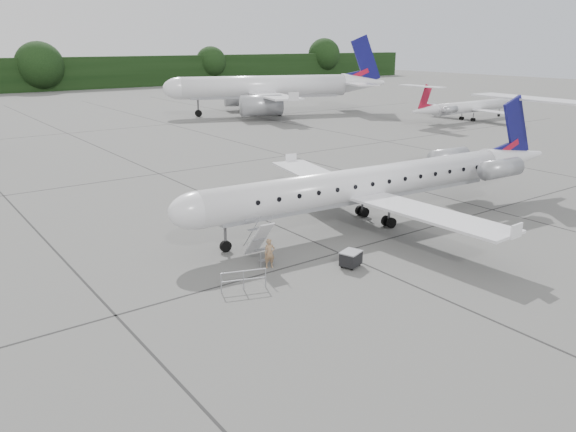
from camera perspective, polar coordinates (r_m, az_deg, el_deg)
ground at (r=34.70m, az=16.22°, el=-2.95°), size 320.00×320.00×0.00m
treeline at (r=151.99m, az=-26.87°, el=12.61°), size 260.00×4.00×8.00m
main_regional_jet at (r=36.70m, az=7.80°, el=4.89°), size 31.48×23.86×7.64m
airstair at (r=30.83m, az=-3.00°, el=-2.45°), size 1.02×2.16×2.39m
passenger at (r=29.98m, az=-1.89°, el=-3.82°), size 0.68×0.55×1.61m
safety_railing at (r=27.50m, az=-4.53°, el=-6.56°), size 2.10×0.81×1.00m
baggage_cart at (r=30.37m, az=6.40°, el=-4.32°), size 1.30×1.17×0.93m
bg_narrowbody at (r=94.74m, az=-2.41°, el=14.05°), size 41.68×35.84×12.60m
bg_regional_right at (r=92.26m, az=18.20°, el=11.03°), size 22.34×16.17×5.83m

